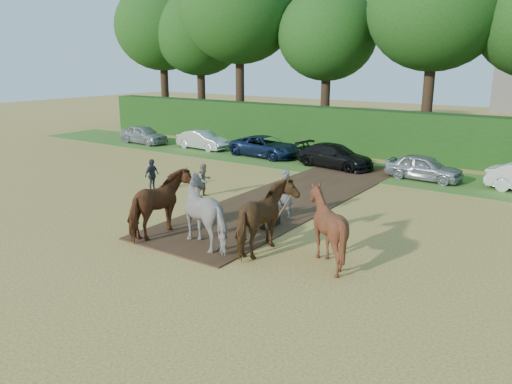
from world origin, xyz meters
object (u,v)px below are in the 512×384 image
(spectator_near, at_px, (204,180))
(parked_cars, at_px, (385,161))
(spectator_far, at_px, (152,175))
(plough_team, at_px, (240,215))

(spectator_near, distance_m, parked_cars, 10.65)
(spectator_far, height_order, plough_team, plough_team)
(spectator_far, xyz_separation_m, plough_team, (7.91, -3.62, 0.38))
(parked_cars, bearing_deg, spectator_near, -118.65)
(spectator_far, bearing_deg, spectator_near, -81.13)
(plough_team, distance_m, parked_cars, 13.64)
(plough_team, height_order, parked_cars, plough_team)
(spectator_near, bearing_deg, plough_team, -120.13)
(spectator_near, height_order, spectator_far, spectator_far)
(spectator_far, bearing_deg, parked_cars, -42.90)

